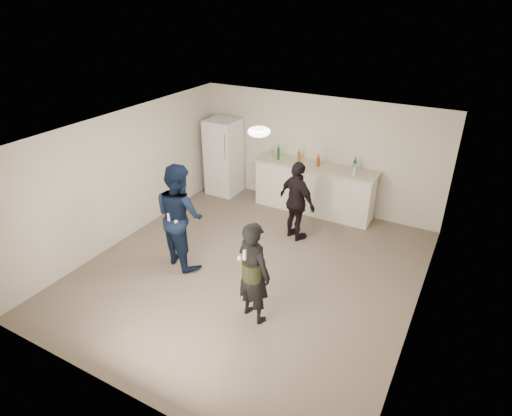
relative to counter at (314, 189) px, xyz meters
The scene contains 21 objects.
floor 2.72m from the counter, 91.94° to the right, with size 6.00×6.00×0.00m, color #6B5B4C.
ceiling 3.32m from the counter, 91.94° to the right, with size 6.00×6.00×0.00m, color silver.
wall_back 0.80m from the counter, 105.31° to the left, with size 6.00×6.00×0.00m, color beige.
wall_front 5.72m from the counter, 90.91° to the right, with size 6.00×6.00×0.00m, color beige.
wall_left 3.97m from the counter, 136.77° to the right, with size 6.00×6.00×0.00m, color beige.
wall_right 3.84m from the counter, 45.11° to the right, with size 6.00×6.00×0.00m, color beige.
counter is the anchor object (origin of this frame).
counter_top 0.55m from the counter, ahead, with size 2.68×0.64×0.04m, color beige.
fridge 2.31m from the counter, behind, with size 0.70×0.70×1.80m, color white.
fridge_handle 2.19m from the counter, 167.61° to the right, with size 0.02×0.02×0.60m, color silver.
ceiling_dome 3.05m from the counter, 92.18° to the right, with size 0.36×0.36×0.16m, color white.
shaker 1.27m from the counter, behind, with size 0.08×0.08×0.17m, color silver.
man 3.31m from the counter, 113.35° to the right, with size 0.92×0.72×1.89m, color #102245.
woman 3.73m from the counter, 81.67° to the right, with size 0.59×0.39×1.62m, color black.
camo_shorts 3.74m from the counter, 81.67° to the right, with size 0.34×0.34×0.28m, color #2A3317.
spectator 1.29m from the counter, 83.44° to the right, with size 0.94×0.39×1.60m, color black.
remote_man 3.58m from the counter, 111.56° to the right, with size 0.04×0.04×0.15m, color white.
nunchuk_man 3.50m from the counter, 109.89° to the right, with size 0.07×0.07×0.07m, color silver.
remote_woman 4.04m from the counter, 82.20° to the right, with size 0.04×0.04×0.15m, color silver.
nunchuk_woman 3.98m from the counter, 83.58° to the right, with size 0.07×0.07×0.07m, color white.
bottle_cluster 0.68m from the counter, 12.00° to the right, with size 1.81×0.32×0.27m.
Camera 1 is at (3.09, -5.43, 4.42)m, focal length 30.00 mm.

